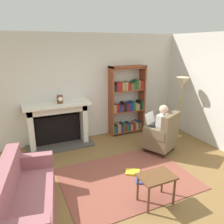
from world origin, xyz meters
TOP-DOWN VIEW (x-y plane):
  - ground at (0.00, 0.00)m, footprint 14.00×14.00m
  - back_wall at (0.00, 2.55)m, footprint 5.60×0.10m
  - side_wall_right at (2.65, 1.25)m, footprint 0.10×5.20m
  - area_rug at (0.00, 0.30)m, footprint 2.40×1.80m
  - fireplace at (-0.86, 2.30)m, footprint 1.59×0.64m
  - mantel_clock at (-0.79, 2.20)m, footprint 0.14×0.14m
  - bookshelf at (1.07, 2.33)m, footprint 1.00×0.32m
  - armchair_reading at (1.25, 0.91)m, footprint 0.85×0.84m
  - seated_reader at (1.20, 1.02)m, footprint 0.52×0.60m
  - sofa_floral at (-1.82, -0.00)m, footprint 1.03×1.81m
  - side_table at (0.10, -0.47)m, footprint 0.56×0.39m
  - scattered_books at (0.17, 0.31)m, footprint 0.35×0.58m
  - floor_lamp at (2.20, 1.47)m, footprint 0.32×0.32m

SIDE VIEW (x-z plane):
  - ground at x=0.00m, z-range 0.00..0.00m
  - area_rug at x=0.00m, z-range 0.00..0.01m
  - scattered_books at x=0.17m, z-range 0.01..0.05m
  - sofa_floral at x=-1.82m, z-range -0.10..0.75m
  - side_table at x=0.10m, z-range 0.16..0.66m
  - armchair_reading at x=1.25m, z-range -0.06..0.91m
  - fireplace at x=-0.86m, z-range 0.03..1.13m
  - seated_reader at x=1.20m, z-range 0.05..1.19m
  - bookshelf at x=1.07m, z-range -0.04..1.84m
  - mantel_clock at x=-0.79m, z-range 1.10..1.29m
  - back_wall at x=0.00m, z-range 0.00..2.70m
  - side_wall_right at x=2.65m, z-range 0.00..2.70m
  - floor_lamp at x=2.20m, z-range 0.56..2.19m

